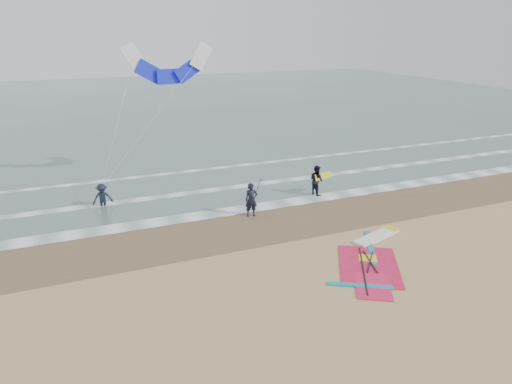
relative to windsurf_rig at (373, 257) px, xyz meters
name	(u,v)px	position (x,y,z in m)	size (l,w,h in m)	color
ground	(342,273)	(-2.00, -0.63, -0.04)	(120.00, 120.00, 0.00)	tan
sea_water	(147,105)	(-2.00, 47.37, -0.03)	(120.00, 80.00, 0.02)	#47605E
wet_sand_band	(281,220)	(-2.00, 5.37, -0.04)	(120.00, 5.00, 0.01)	brown
foam_waterline	(250,194)	(-2.00, 9.81, -0.01)	(120.00, 9.15, 0.02)	white
windsurf_rig	(373,257)	(0.00, 0.00, 0.00)	(6.06, 5.73, 0.15)	white
person_standing	(251,200)	(-3.21, 6.56, 0.89)	(0.68, 0.45, 1.86)	black
person_walking	(316,180)	(1.74, 8.25, 0.89)	(0.90, 0.70, 1.86)	black
person_wading	(102,193)	(-10.57, 11.03, 0.83)	(1.12, 0.64, 1.74)	black
held_pole	(256,192)	(-2.91, 6.56, 1.33)	(0.17, 0.86, 1.82)	black
carried_kiteboard	(323,176)	(2.14, 8.15, 1.14)	(1.30, 0.51, 0.39)	yellow
surf_kite	(168,67)	(-5.56, 14.74, 7.34)	(7.98, 3.95, 7.81)	white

